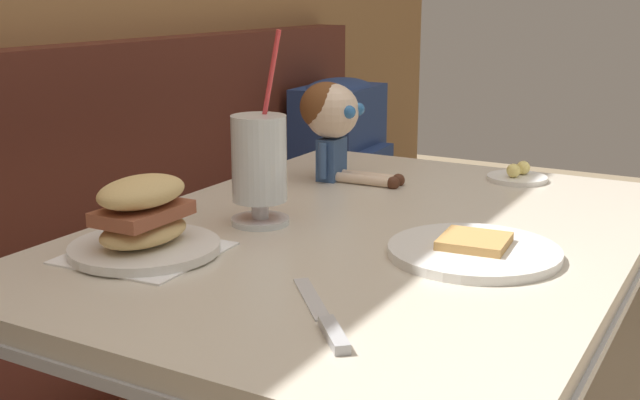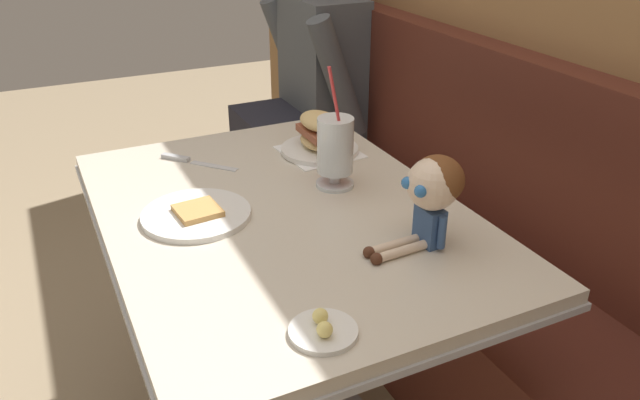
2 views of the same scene
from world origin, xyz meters
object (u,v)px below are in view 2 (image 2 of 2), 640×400
at_px(milkshake_glass, 335,149).
at_px(butter_knife, 186,160).
at_px(sandwich_plate, 320,137).
at_px(diner_patron, 314,70).
at_px(butter_saucer, 323,329).
at_px(toast_plate, 196,214).
at_px(seated_doll, 433,189).

bearing_deg(milkshake_glass, butter_knife, -136.38).
relative_size(sandwich_plate, diner_patron, 0.27).
bearing_deg(milkshake_glass, sandwich_plate, 164.35).
bearing_deg(butter_knife, sandwich_plate, 74.41).
distance_m(milkshake_glass, butter_saucer, 0.59).
distance_m(toast_plate, sandwich_plate, 0.48).
bearing_deg(milkshake_glass, butter_saucer, -28.83).
height_order(toast_plate, butter_saucer, butter_saucer).
xyz_separation_m(seated_doll, diner_patron, (-1.34, 0.36, -0.13)).
height_order(milkshake_glass, sandwich_plate, milkshake_glass).
distance_m(sandwich_plate, diner_patron, 0.86).
distance_m(butter_knife, seated_doll, 0.75).
bearing_deg(diner_patron, butter_knife, -46.12).
distance_m(milkshake_glass, butter_knife, 0.44).
bearing_deg(seated_doll, diner_patron, 164.96).
bearing_deg(butter_saucer, sandwich_plate, 154.79).
bearing_deg(diner_patron, seated_doll, -15.04).
distance_m(butter_saucer, butter_knife, 0.83).
bearing_deg(butter_knife, butter_saucer, 1.22).
distance_m(sandwich_plate, butter_knife, 0.38).
xyz_separation_m(sandwich_plate, butter_saucer, (0.73, -0.34, -0.04)).
xyz_separation_m(toast_plate, diner_patron, (-1.01, 0.77, -0.01)).
bearing_deg(toast_plate, diner_patron, 142.61).
bearing_deg(seated_doll, butter_knife, -151.76).
bearing_deg(seated_doll, milkshake_glass, -171.43).
bearing_deg(seated_doll, toast_plate, -128.22).
height_order(toast_plate, diner_patron, diner_patron).
bearing_deg(butter_saucer, butter_knife, -178.78).
xyz_separation_m(milkshake_glass, butter_saucer, (0.51, -0.28, -0.09)).
xyz_separation_m(toast_plate, butter_knife, (-0.33, 0.06, -0.00)).
height_order(milkshake_glass, butter_knife, milkshake_glass).
relative_size(sandwich_plate, butter_saucer, 1.83).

